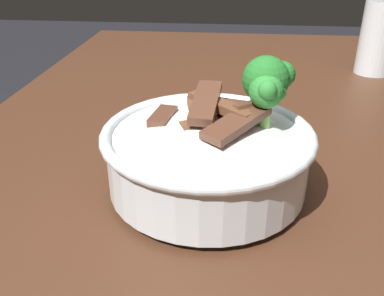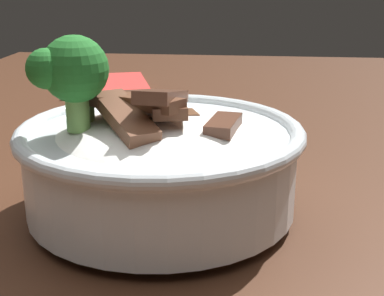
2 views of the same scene
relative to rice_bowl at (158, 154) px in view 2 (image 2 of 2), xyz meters
The scene contains 3 objects.
rice_bowl is the anchor object (origin of this frame).
chopsticks_pair 0.27m from the rice_bowl, ahead, with size 0.07×0.23×0.01m.
folded_napkin 0.49m from the rice_bowl, 19.47° to the left, with size 0.16×0.13×0.01m, color red.
Camera 2 is at (-0.41, -0.12, 0.98)m, focal length 51.14 mm.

